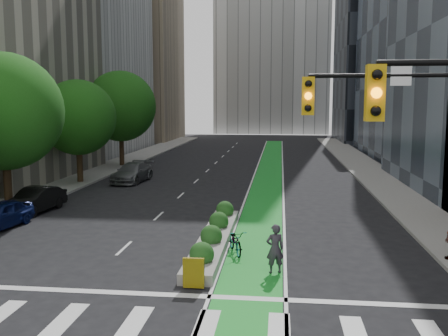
% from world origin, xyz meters
% --- Properties ---
extents(ground, '(160.00, 160.00, 0.00)m').
position_xyz_m(ground, '(0.00, 0.00, 0.00)').
color(ground, black).
rests_on(ground, ground).
extents(sidewalk_left, '(3.60, 90.00, 0.15)m').
position_xyz_m(sidewalk_left, '(-11.80, 25.00, 0.07)').
color(sidewalk_left, gray).
rests_on(sidewalk_left, ground).
extents(sidewalk_right, '(3.60, 90.00, 0.15)m').
position_xyz_m(sidewalk_right, '(11.80, 25.00, 0.07)').
color(sidewalk_right, gray).
rests_on(sidewalk_right, ground).
extents(bike_lane_paint, '(2.20, 70.00, 0.01)m').
position_xyz_m(bike_lane_paint, '(3.00, 30.00, 0.01)').
color(bike_lane_paint, green).
rests_on(bike_lane_paint, ground).
extents(building_tan_far, '(14.00, 16.00, 26.00)m').
position_xyz_m(building_tan_far, '(-20.00, 66.00, 13.00)').
color(building_tan_far, tan).
rests_on(building_tan_far, ground).
extents(building_dark_end, '(14.00, 18.00, 28.00)m').
position_xyz_m(building_dark_end, '(20.00, 68.00, 14.00)').
color(building_dark_end, black).
rests_on(building_dark_end, ground).
extents(tree_mid, '(6.40, 6.40, 8.78)m').
position_xyz_m(tree_mid, '(-11.00, 12.00, 5.57)').
color(tree_mid, black).
rests_on(tree_mid, ground).
extents(tree_midfar, '(5.60, 5.60, 7.76)m').
position_xyz_m(tree_midfar, '(-11.00, 22.00, 4.95)').
color(tree_midfar, black).
rests_on(tree_midfar, ground).
extents(tree_far, '(6.60, 6.60, 9.00)m').
position_xyz_m(tree_far, '(-11.00, 32.00, 5.69)').
color(tree_far, black).
rests_on(tree_far, ground).
extents(median_planter, '(1.20, 10.26, 1.10)m').
position_xyz_m(median_planter, '(1.20, 7.04, 0.37)').
color(median_planter, gray).
rests_on(median_planter, ground).
extents(bicycle, '(1.21, 1.98, 0.98)m').
position_xyz_m(bicycle, '(2.21, 5.88, 0.49)').
color(bicycle, gray).
rests_on(bicycle, ground).
extents(cyclist, '(0.76, 0.62, 1.80)m').
position_xyz_m(cyclist, '(3.82, 3.65, 0.90)').
color(cyclist, '#362F39').
rests_on(cyclist, ground).
extents(parked_car_left_mid, '(1.95, 4.37, 1.39)m').
position_xyz_m(parked_car_left_mid, '(-9.50, 12.10, 0.70)').
color(parked_car_left_mid, black).
rests_on(parked_car_left_mid, ground).
extents(parked_car_left_far, '(2.47, 5.17, 1.45)m').
position_xyz_m(parked_car_left_far, '(-7.31, 23.11, 0.73)').
color(parked_car_left_far, '#505355').
rests_on(parked_car_left_far, ground).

